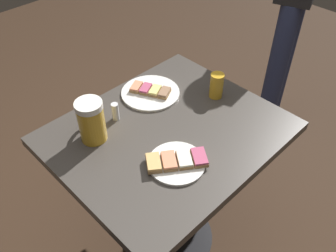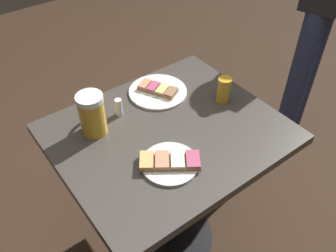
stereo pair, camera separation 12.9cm
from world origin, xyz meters
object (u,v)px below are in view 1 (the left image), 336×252
(beer_glass_small, at_px, (217,86))
(salt_shaker, at_px, (115,112))
(plate_far, at_px, (150,92))
(plate_near, at_px, (177,162))
(beer_mug, at_px, (91,120))

(beer_glass_small, height_order, salt_shaker, beer_glass_small)
(plate_far, bearing_deg, salt_shaker, 6.70)
(plate_near, xyz_separation_m, plate_far, (-0.20, -0.34, -0.00))
(plate_far, relative_size, beer_mug, 1.49)
(plate_far, height_order, beer_glass_small, beer_glass_small)
(beer_mug, bearing_deg, salt_shaker, -168.70)
(plate_far, distance_m, beer_glass_small, 0.27)
(plate_near, bearing_deg, plate_far, -119.91)
(plate_near, distance_m, beer_glass_small, 0.40)
(plate_far, relative_size, salt_shaker, 3.37)
(plate_near, bearing_deg, beer_glass_small, -158.72)
(plate_near, distance_m, salt_shaker, 0.32)
(beer_mug, bearing_deg, beer_glass_small, 163.07)
(beer_mug, distance_m, beer_glass_small, 0.51)
(beer_mug, height_order, salt_shaker, beer_mug)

